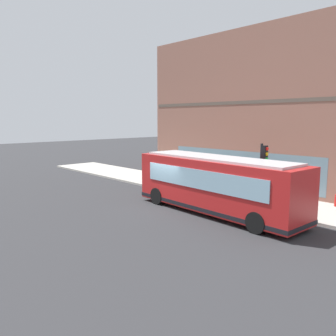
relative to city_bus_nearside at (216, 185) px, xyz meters
name	(u,v)px	position (x,y,z in m)	size (l,w,h in m)	color
ground	(169,206)	(-0.76, 2.87, -1.55)	(120.00, 120.00, 0.00)	#2D2D30
sidewalk_curb	(220,193)	(4.04, 2.87, -1.48)	(4.40, 40.00, 0.15)	#B2ADA3
building_corner	(272,112)	(10.39, 2.87, 4.08)	(8.37, 17.74, 11.28)	#8C5B4C
city_bus_nearside	(216,185)	(0.00, 0.00, 0.00)	(3.01, 10.15, 3.07)	red
traffic_light_near_corner	(263,163)	(2.27, -1.43, 1.10)	(0.32, 0.49, 3.59)	black
pedestrian_by_light_pole	(243,177)	(4.85, 1.62, -0.34)	(0.32, 0.32, 1.82)	#3F8C4C
pedestrian_near_building_entrance	(203,176)	(3.29, 3.76, -0.37)	(0.32, 0.32, 1.78)	#3F8C4C
newspaper_vending_box	(249,194)	(3.03, -0.08, -0.95)	(0.44, 0.43, 0.90)	#BF3F19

